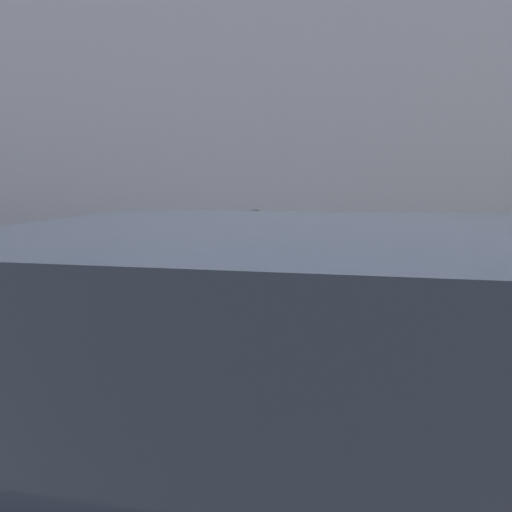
% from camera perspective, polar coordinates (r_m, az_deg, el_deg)
% --- Properties ---
extents(sidewalk, '(24.00, 2.80, 0.10)m').
position_cam_1_polar(sidewalk, '(4.49, 5.86, -13.57)').
color(sidewalk, '#9E9B96').
rests_on(sidewalk, ground_plane).
extents(building_facade, '(24.00, 0.30, 5.14)m').
position_cam_1_polar(building_facade, '(7.31, 6.51, 15.79)').
color(building_facade, gray).
rests_on(building_facade, ground_plane).
extents(parking_meter, '(0.21, 0.15, 1.58)m').
position_cam_1_polar(parking_meter, '(2.99, -0.00, -1.06)').
color(parking_meter, slate).
rests_on(parking_meter, sidewalk).
extents(parked_car_beside_meter, '(4.88, 2.24, 1.70)m').
position_cam_1_polar(parked_car_beside_meter, '(1.93, 22.19, -21.43)').
color(parked_car_beside_meter, black).
rests_on(parked_car_beside_meter, ground_plane).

